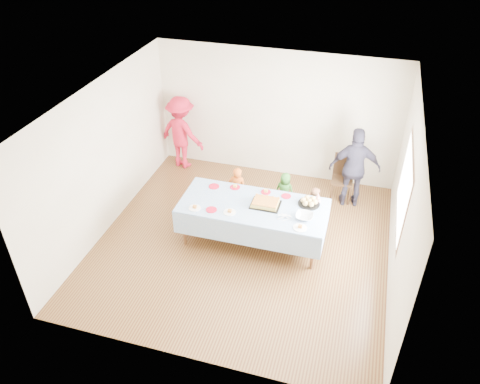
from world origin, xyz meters
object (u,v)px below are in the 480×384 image
at_px(party_table, 253,208).
at_px(birthday_cake, 266,203).
at_px(dining_chair, 343,175).
at_px(adult_left, 182,133).

distance_m(party_table, birthday_cake, 0.23).
relative_size(party_table, birthday_cake, 5.04).
bearing_deg(party_table, dining_chair, 53.39).
bearing_deg(birthday_cake, adult_left, 139.17).
relative_size(party_table, dining_chair, 2.66).
distance_m(birthday_cake, adult_left, 3.11).
bearing_deg(adult_left, dining_chair, -169.10).
bearing_deg(birthday_cake, dining_chair, 56.88).
height_order(birthday_cake, adult_left, adult_left).
distance_m(birthday_cake, dining_chair, 2.13).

